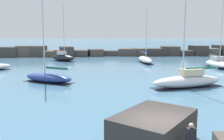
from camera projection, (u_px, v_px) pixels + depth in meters
open_sea_beyond at (97, 45)px, 117.65m from camera, size 400.00×116.00×0.01m
breakwater_jetty at (106, 52)px, 58.48m from camera, size 63.50×6.89×2.45m
sailboat_moored_0 at (218, 63)px, 38.25m from camera, size 2.42×6.54×10.49m
sailboat_moored_1 at (48, 77)px, 26.59m from camera, size 6.00×4.63×10.66m
sailboat_moored_2 at (145, 59)px, 44.59m from camera, size 1.78×7.68×9.86m
sailboat_moored_5 at (188, 80)px, 24.10m from camera, size 7.77×3.76×8.05m
sailboat_moored_6 at (63, 57)px, 47.30m from camera, size 5.34×4.74×10.75m
person_on_rocks at (191, 140)px, 10.06m from camera, size 0.36×0.22×1.59m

